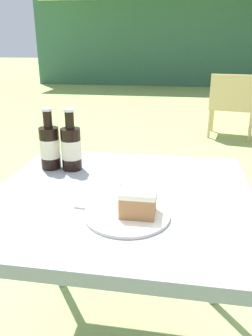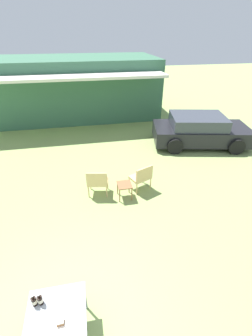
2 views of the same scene
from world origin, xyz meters
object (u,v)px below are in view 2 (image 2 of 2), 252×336
object	(u,v)px
wicker_chair_plain	(142,176)
garden_side_table	(125,186)
wicker_chair_cushioned	(98,181)
cola_bottle_near	(40,300)
parked_car	(200,130)
patio_table	(57,316)
cola_bottle_far	(34,301)
cake_on_plate	(59,323)

from	to	relation	value
wicker_chair_plain	garden_side_table	distance (m)	0.64
wicker_chair_cushioned	cola_bottle_near	bearing A→B (deg)	82.54
parked_car	wicker_chair_plain	distance (m)	4.21
wicker_chair_cushioned	wicker_chair_plain	xyz separation A→B (m)	(1.33, -0.01, 0.01)
wicker_chair_cushioned	patio_table	xyz separation A→B (m)	(-0.88, -3.60, 0.19)
wicker_chair_cushioned	cola_bottle_near	distance (m)	3.61
patio_table	cola_bottle_far	bearing A→B (deg)	149.24
garden_side_table	patio_table	bearing A→B (deg)	-116.14
parked_car	cola_bottle_near	xyz separation A→B (m)	(-5.63, -6.12, 0.22)
wicker_chair_cushioned	cake_on_plate	xyz separation A→B (m)	(-0.82, -3.75, 0.29)
patio_table	wicker_chair_plain	bearing A→B (deg)	58.40
cake_on_plate	wicker_chair_cushioned	bearing A→B (deg)	77.67
wicker_chair_plain	cola_bottle_near	world-z (taller)	cola_bottle_near
cola_bottle_near	cola_bottle_far	xyz separation A→B (m)	(-0.09, -0.00, 0.00)
cola_bottle_far	cola_bottle_near	bearing A→B (deg)	0.18
parked_car	wicker_chair_cushioned	xyz separation A→B (m)	(-4.53, -2.71, -0.13)
patio_table	cola_bottle_near	distance (m)	0.33
garden_side_table	cake_on_plate	size ratio (longest dim) A/B	1.87
wicker_chair_plain	garden_side_table	xyz separation A→B (m)	(-0.58, -0.27, -0.10)
wicker_chair_plain	garden_side_table	size ratio (longest dim) A/B	1.84
parked_car	garden_side_table	bearing A→B (deg)	-129.92
garden_side_table	cola_bottle_far	bearing A→B (deg)	-121.80
cake_on_plate	cola_bottle_near	size ratio (longest dim) A/B	1.04
wicker_chair_plain	patio_table	xyz separation A→B (m)	(-2.21, -3.59, 0.18)
garden_side_table	wicker_chair_cushioned	bearing A→B (deg)	159.29
wicker_chair_plain	patio_table	world-z (taller)	wicker_chair_plain
wicker_chair_plain	cake_on_plate	world-z (taller)	wicker_chair_plain
patio_table	cola_bottle_far	xyz separation A→B (m)	(-0.31, 0.19, 0.16)
wicker_chair_plain	cake_on_plate	xyz separation A→B (m)	(-2.15, -3.74, 0.28)
garden_side_table	cake_on_plate	xyz separation A→B (m)	(-1.57, -3.47, 0.38)
patio_table	cake_on_plate	bearing A→B (deg)	-68.60
cola_bottle_far	garden_side_table	bearing A→B (deg)	58.20
wicker_chair_cushioned	wicker_chair_plain	world-z (taller)	same
garden_side_table	cola_bottle_near	world-z (taller)	cola_bottle_near
parked_car	wicker_chair_cushioned	distance (m)	5.28
cola_bottle_near	patio_table	bearing A→B (deg)	-39.39
cake_on_plate	cola_bottle_near	world-z (taller)	cola_bottle_near
cake_on_plate	cola_bottle_far	xyz separation A→B (m)	(-0.37, 0.34, 0.06)
cake_on_plate	cola_bottle_far	bearing A→B (deg)	137.76
wicker_chair_plain	cola_bottle_far	size ratio (longest dim) A/B	3.57
cola_bottle_near	cola_bottle_far	bearing A→B (deg)	-179.82
wicker_chair_cushioned	patio_table	world-z (taller)	wicker_chair_cushioned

